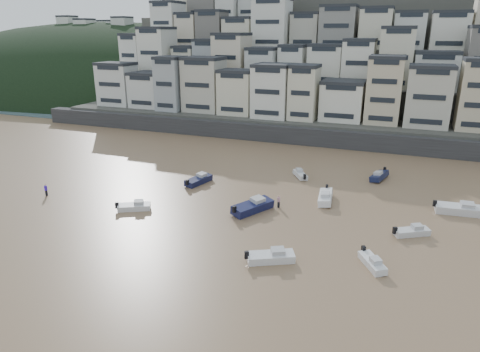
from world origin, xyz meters
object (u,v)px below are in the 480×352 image
at_px(person_blue, 46,190).
at_px(person_pink, 279,201).
at_px(boat_d, 412,230).
at_px(boat_j, 134,206).
at_px(boat_b, 372,261).
at_px(boat_c, 253,205).
at_px(boat_g, 459,208).
at_px(boat_f, 199,179).
at_px(boat_e, 326,196).
at_px(boat_i, 379,175).
at_px(boat_a, 271,256).
at_px(boat_h, 300,174).

bearing_deg(person_blue, person_pink, 13.52).
xyz_separation_m(boat_d, boat_j, (-34.07, -5.26, 0.01)).
bearing_deg(person_pink, boat_b, -40.90).
height_order(boat_j, person_pink, person_pink).
height_order(boat_c, boat_g, boat_c).
height_order(boat_c, boat_f, boat_c).
xyz_separation_m(boat_e, boat_j, (-22.91, -12.10, -0.17)).
xyz_separation_m(boat_f, boat_i, (25.89, 11.99, -0.03)).
bearing_deg(boat_b, boat_a, -104.79).
xyz_separation_m(boat_i, person_blue, (-43.97, -24.37, 0.16)).
bearing_deg(boat_g, boat_b, -123.46).
bearing_deg(boat_j, person_pink, -4.78).
distance_m(boat_b, boat_e, 17.32).
bearing_deg(boat_j, boat_a, -45.51).
bearing_deg(boat_j, boat_c, -9.31).
bearing_deg(boat_f, boat_g, -73.47).
bearing_deg(boat_i, boat_b, 17.67).
relative_size(boat_f, person_pink, 3.14).
height_order(boat_e, boat_g, boat_g).
height_order(boat_a, boat_f, boat_f).
xyz_separation_m(boat_b, boat_f, (-27.06, 15.85, 0.15)).
bearing_deg(boat_e, boat_i, 146.07).
distance_m(boat_d, boat_f, 31.54).
xyz_separation_m(boat_a, boat_f, (-17.32, 18.63, 0.03)).
relative_size(boat_j, person_blue, 2.64).
distance_m(boat_a, boat_b, 10.13).
xyz_separation_m(boat_f, person_pink, (14.12, -4.64, 0.12)).
distance_m(boat_h, person_blue, 38.27).
xyz_separation_m(boat_c, boat_h, (2.60, 15.76, -0.30)).
distance_m(boat_a, person_pink, 14.35).
bearing_deg(boat_h, person_blue, 91.29).
distance_m(boat_i, person_blue, 50.28).
bearing_deg(boat_d, boat_c, 149.45).
xyz_separation_m(boat_a, person_blue, (-35.40, 6.24, 0.15)).
height_order(boat_d, boat_e, boat_e).
bearing_deg(person_blue, boat_d, 6.20).
xyz_separation_m(boat_d, boat_e, (-11.17, 6.84, 0.18)).
xyz_separation_m(boat_e, boat_f, (-19.56, 0.24, -0.05)).
bearing_deg(person_blue, boat_g, 14.38).
relative_size(boat_f, person_blue, 3.14).
bearing_deg(boat_g, person_blue, -170.89).
bearing_deg(boat_d, boat_e, 117.60).
bearing_deg(boat_h, boat_g, -139.13).
bearing_deg(boat_h, boat_i, -105.87).
bearing_deg(boat_e, boat_h, -154.04).
bearing_deg(boat_d, boat_i, 73.32).
xyz_separation_m(boat_c, boat_f, (-11.35, 7.20, -0.16)).
xyz_separation_m(boat_c, boat_i, (14.54, 19.20, -0.19)).
bearing_deg(boat_b, boat_f, -151.05).
distance_m(boat_b, person_blue, 45.28).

